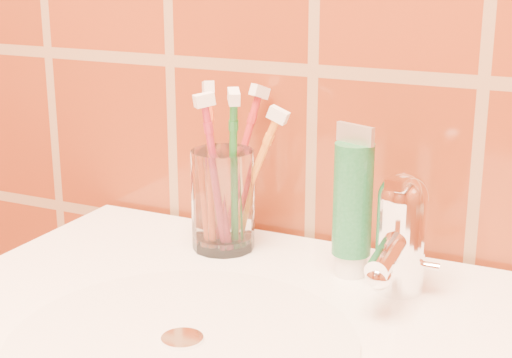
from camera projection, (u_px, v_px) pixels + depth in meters
The scene contains 8 objects.
glass_tumbler at pixel (223, 200), 0.86m from camera, with size 0.07×0.07×0.11m, color white.
toothpaste_tube at pixel (353, 206), 0.78m from camera, with size 0.04×0.04×0.16m.
faucet at pixel (400, 230), 0.74m from camera, with size 0.05×0.11×0.12m.
toothbrush_0 at pixel (233, 173), 0.83m from camera, with size 0.04×0.06×0.19m, color #1D6E29, non-canonical shape.
toothbrush_1 at pixel (252, 180), 0.85m from camera, with size 0.08×0.03×0.17m, color orange, non-canonical shape.
toothbrush_2 at pixel (239, 166), 0.87m from camera, with size 0.05×0.08×0.18m, color #A62328, non-canonical shape.
toothbrush_3 at pixel (212, 166), 0.86m from camera, with size 0.05×0.05×0.19m, color #E75928, non-canonical shape.
toothbrush_4 at pixel (216, 175), 0.84m from camera, with size 0.04×0.04×0.18m, color #A3233A, non-canonical shape.
Camera 1 is at (0.31, 0.40, 1.17)m, focal length 55.00 mm.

